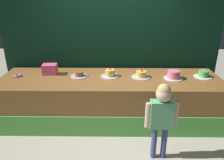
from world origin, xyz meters
name	(u,v)px	position (x,y,z in m)	size (l,w,h in m)	color
ground_plane	(110,136)	(0.00, 0.00, 0.00)	(12.00, 12.00, 0.00)	#BCB29E
stage_platform	(110,99)	(0.00, 0.54, 0.40)	(3.82, 1.11, 0.80)	brown
curtain_backdrop	(111,37)	(0.00, 1.19, 1.38)	(4.15, 0.08, 2.76)	black
child_figure	(162,112)	(0.69, -0.47, 0.72)	(0.43, 0.20, 1.12)	#3F4C8C
pink_box	(50,69)	(-1.08, 0.73, 0.89)	(0.25, 0.18, 0.19)	#EE599A
donut	(18,76)	(-1.62, 0.60, 0.82)	(0.13, 0.13, 0.03)	#CC66D8
cake_far_left	(79,75)	(-0.54, 0.62, 0.83)	(0.31, 0.31, 0.09)	silver
cake_left	(110,74)	(0.00, 0.63, 0.85)	(0.33, 0.33, 0.16)	silver
cake_center	(141,75)	(0.54, 0.60, 0.85)	(0.34, 0.34, 0.15)	silver
cake_right	(173,75)	(1.08, 0.54, 0.86)	(0.32, 0.32, 0.14)	silver
cake_far_right	(203,74)	(1.62, 0.62, 0.85)	(0.31, 0.31, 0.17)	white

